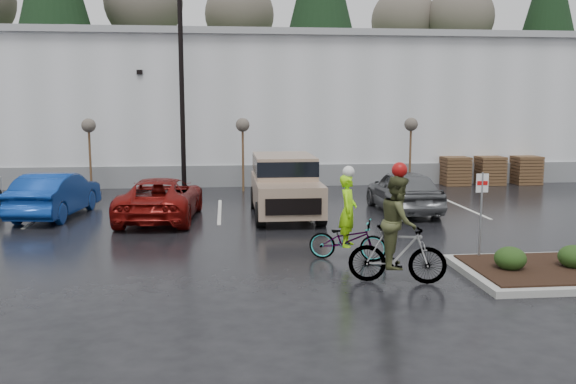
{
  "coord_description": "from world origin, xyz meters",
  "views": [
    {
      "loc": [
        -2.26,
        -13.58,
        3.82
      ],
      "look_at": [
        -0.49,
        3.64,
        1.3
      ],
      "focal_mm": 38.0,
      "sensor_mm": 36.0,
      "label": 1
    }
  ],
  "objects": [
    {
      "name": "sapling_east",
      "position": [
        6.0,
        13.0,
        2.73
      ],
      "size": [
        0.6,
        0.6,
        3.2
      ],
      "color": "#4E3B1F",
      "rests_on": "ground"
    },
    {
      "name": "warehouse",
      "position": [
        0.0,
        21.99,
        3.65
      ],
      "size": [
        60.5,
        15.5,
        7.2
      ],
      "color": "silver",
      "rests_on": "ground"
    },
    {
      "name": "car_red",
      "position": [
        -4.41,
        6.66,
        0.7
      ],
      "size": [
        2.69,
        5.21,
        1.4
      ],
      "primitive_type": "imported",
      "rotation": [
        0.0,
        0.0,
        3.07
      ],
      "color": "maroon",
      "rests_on": "ground"
    },
    {
      "name": "lamppost",
      "position": [
        -4.0,
        12.0,
        5.69
      ],
      "size": [
        0.5,
        1.0,
        9.22
      ],
      "color": "black",
      "rests_on": "ground"
    },
    {
      "name": "suv_tan",
      "position": [
        -0.25,
        6.84,
        1.03
      ],
      "size": [
        2.2,
        5.1,
        2.06
      ],
      "primitive_type": null,
      "color": "gray",
      "rests_on": "ground"
    },
    {
      "name": "sapling_mid",
      "position": [
        -1.5,
        13.0,
        2.73
      ],
      "size": [
        0.6,
        0.6,
        3.2
      ],
      "color": "#4E3B1F",
      "rests_on": "ground"
    },
    {
      "name": "ground",
      "position": [
        0.0,
        0.0,
        0.0
      ],
      "size": [
        120.0,
        120.0,
        0.0
      ],
      "primitive_type": "plane",
      "color": "black",
      "rests_on": "ground"
    },
    {
      "name": "fire_lane_sign",
      "position": [
        3.8,
        0.2,
        1.41
      ],
      "size": [
        0.3,
        0.05,
        2.2
      ],
      "color": "gray",
      "rests_on": "ground"
    },
    {
      "name": "wooded_ridge",
      "position": [
        0.0,
        45.0,
        3.0
      ],
      "size": [
        80.0,
        25.0,
        6.0
      ],
      "primitive_type": "cube",
      "color": "#223B18",
      "rests_on": "ground"
    },
    {
      "name": "sapling_west",
      "position": [
        -8.0,
        13.0,
        2.73
      ],
      "size": [
        0.6,
        0.6,
        3.2
      ],
      "color": "#4E3B1F",
      "rests_on": "ground"
    },
    {
      "name": "car_blue",
      "position": [
        -8.03,
        7.58,
        0.76
      ],
      "size": [
        2.17,
        4.77,
        1.52
      ],
      "primitive_type": "imported",
      "rotation": [
        0.0,
        0.0,
        3.01
      ],
      "color": "navy",
      "rests_on": "ground"
    },
    {
      "name": "pallet_stack_c",
      "position": [
        12.0,
        14.0,
        0.68
      ],
      "size": [
        1.2,
        1.2,
        1.35
      ],
      "primitive_type": "cube",
      "color": "#4E3B1F",
      "rests_on": "ground"
    },
    {
      "name": "car_grey",
      "position": [
        4.0,
        7.23,
        0.77
      ],
      "size": [
        1.92,
        4.54,
        1.53
      ],
      "primitive_type": "imported",
      "rotation": [
        0.0,
        0.0,
        3.17
      ],
      "color": "slate",
      "rests_on": "ground"
    },
    {
      "name": "pallet_stack_a",
      "position": [
        8.5,
        14.0,
        0.68
      ],
      "size": [
        1.2,
        1.2,
        1.35
      ],
      "primitive_type": "cube",
      "color": "#4E3B1F",
      "rests_on": "ground"
    },
    {
      "name": "shrub_a",
      "position": [
        4.0,
        -1.0,
        0.41
      ],
      "size": [
        0.7,
        0.7,
        0.52
      ],
      "primitive_type": "ellipsoid",
      "color": "black",
      "rests_on": "curb_island"
    },
    {
      "name": "cyclist_olive",
      "position": [
        1.37,
        -1.2,
        0.93
      ],
      "size": [
        2.09,
        1.07,
        2.61
      ],
      "rotation": [
        0.0,
        0.0,
        1.32
      ],
      "color": "#3F3F44",
      "rests_on": "ground"
    },
    {
      "name": "shrub_b",
      "position": [
        5.5,
        -1.0,
        0.41
      ],
      "size": [
        0.7,
        0.7,
        0.52
      ],
      "primitive_type": "ellipsoid",
      "color": "black",
      "rests_on": "curb_island"
    },
    {
      "name": "cyclist_hivis",
      "position": [
        0.69,
        0.81,
        0.72
      ],
      "size": [
        2.03,
        1.31,
        2.33
      ],
      "rotation": [
        0.0,
        0.0,
        1.21
      ],
      "color": "#3F3F44",
      "rests_on": "ground"
    },
    {
      "name": "pallet_stack_b",
      "position": [
        10.2,
        14.0,
        0.68
      ],
      "size": [
        1.2,
        1.2,
        1.35
      ],
      "primitive_type": "cube",
      "color": "#4E3B1F",
      "rests_on": "ground"
    }
  ]
}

